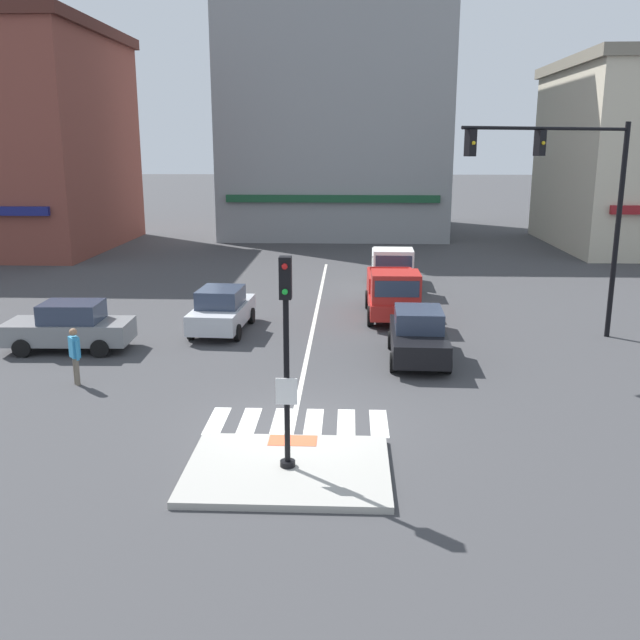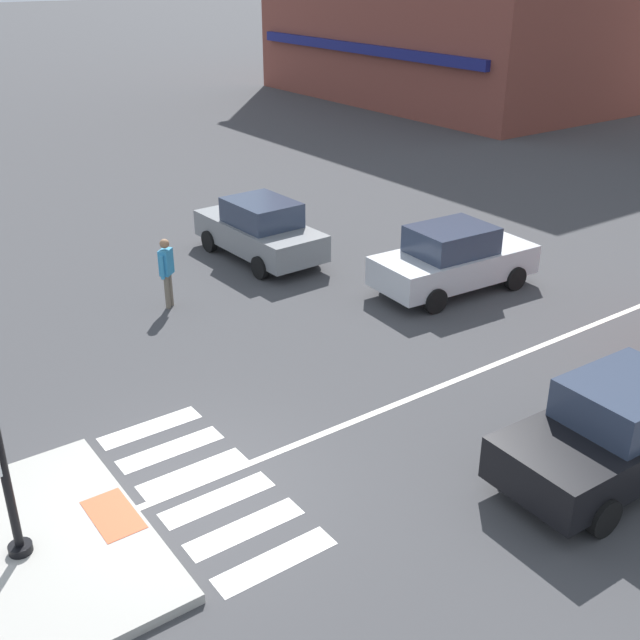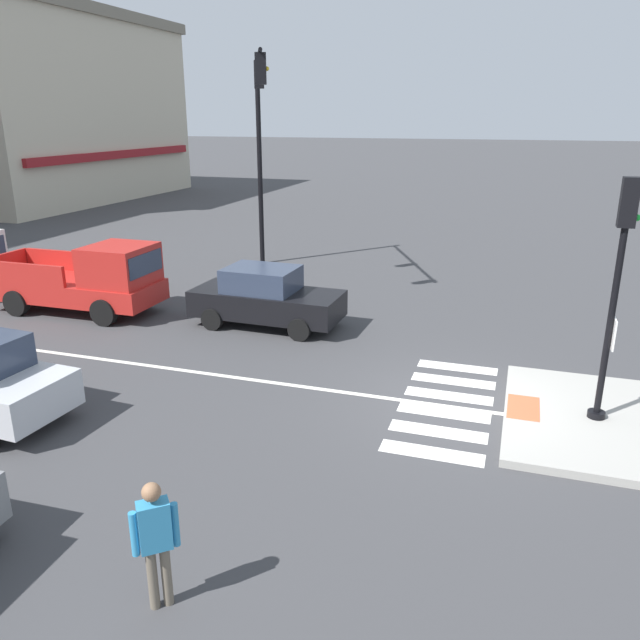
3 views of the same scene
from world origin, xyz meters
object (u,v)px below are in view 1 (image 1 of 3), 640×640
(traffic_light_mast, at_px, (576,191))
(car_silver_westbound_far, at_px, (222,310))
(pedestrian_at_curb_left, at_px, (75,352))
(car_black_eastbound_mid, at_px, (418,335))
(signal_pole, at_px, (286,344))
(pickup_truck_white_eastbound_distant, at_px, (392,269))
(car_grey_cross_left, at_px, (70,327))
(pickup_truck_red_eastbound_far, at_px, (393,295))

(traffic_light_mast, distance_m, car_silver_westbound_far, 12.95)
(traffic_light_mast, relative_size, car_silver_westbound_far, 1.78)
(pedestrian_at_curb_left, bearing_deg, car_black_eastbound_mid, 15.89)
(signal_pole, height_order, pedestrian_at_curb_left, signal_pole)
(car_black_eastbound_mid, height_order, pickup_truck_white_eastbound_distant, pickup_truck_white_eastbound_distant)
(car_silver_westbound_far, distance_m, pedestrian_at_curb_left, 6.84)
(traffic_light_mast, height_order, car_silver_westbound_far, traffic_light_mast)
(pedestrian_at_curb_left, bearing_deg, car_silver_westbound_far, 62.93)
(car_grey_cross_left, bearing_deg, pedestrian_at_curb_left, -66.23)
(traffic_light_mast, relative_size, pickup_truck_red_eastbound_far, 1.46)
(signal_pole, height_order, car_silver_westbound_far, signal_pole)
(traffic_light_mast, height_order, pedestrian_at_curb_left, traffic_light_mast)
(car_grey_cross_left, xyz_separation_m, car_silver_westbound_far, (4.63, 2.65, 0.00))
(signal_pole, bearing_deg, car_silver_westbound_far, 106.67)
(car_silver_westbound_far, relative_size, pickup_truck_red_eastbound_far, 0.82)
(traffic_light_mast, xyz_separation_m, pedestrian_at_curb_left, (-15.26, -5.16, -4.22))
(traffic_light_mast, height_order, pickup_truck_red_eastbound_far, traffic_light_mast)
(car_silver_westbound_far, xyz_separation_m, pickup_truck_white_eastbound_distant, (6.68, 8.08, 0.17))
(signal_pole, distance_m, pickup_truck_red_eastbound_far, 14.00)
(car_black_eastbound_mid, height_order, car_silver_westbound_far, same)
(signal_pole, relative_size, car_black_eastbound_mid, 1.07)
(traffic_light_mast, xyz_separation_m, pickup_truck_white_eastbound_distant, (-5.47, 9.01, -4.22))
(signal_pole, relative_size, traffic_light_mast, 0.60)
(traffic_light_mast, distance_m, pedestrian_at_curb_left, 16.65)
(car_grey_cross_left, xyz_separation_m, car_black_eastbound_mid, (11.50, -0.59, 0.00))
(signal_pole, xyz_separation_m, traffic_light_mast, (8.73, 10.49, 2.37))
(car_grey_cross_left, height_order, pickup_truck_red_eastbound_far, pickup_truck_red_eastbound_far)
(traffic_light_mast, relative_size, pedestrian_at_curb_left, 4.46)
(signal_pole, height_order, car_grey_cross_left, signal_pole)
(pickup_truck_red_eastbound_far, bearing_deg, signal_pole, -102.34)
(signal_pole, bearing_deg, pickup_truck_red_eastbound_far, 77.66)
(car_black_eastbound_mid, bearing_deg, car_grey_cross_left, 177.05)
(signal_pole, distance_m, car_grey_cross_left, 12.07)
(traffic_light_mast, height_order, pickup_truck_white_eastbound_distant, traffic_light_mast)
(car_grey_cross_left, relative_size, pickup_truck_red_eastbound_far, 0.81)
(car_grey_cross_left, bearing_deg, signal_pole, -47.45)
(signal_pole, distance_m, pickup_truck_white_eastbound_distant, 19.86)
(pickup_truck_white_eastbound_distant, xyz_separation_m, pickup_truck_red_eastbound_far, (-0.29, -5.95, 0.00))
(signal_pole, relative_size, pedestrian_at_curb_left, 2.65)
(signal_pole, distance_m, car_black_eastbound_mid, 9.10)
(car_grey_cross_left, distance_m, car_silver_westbound_far, 5.33)
(car_black_eastbound_mid, xyz_separation_m, pickup_truck_white_eastbound_distant, (-0.20, 11.32, 0.17))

